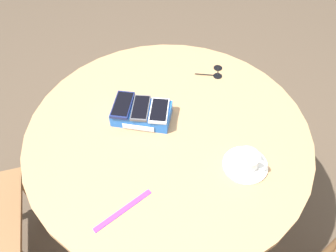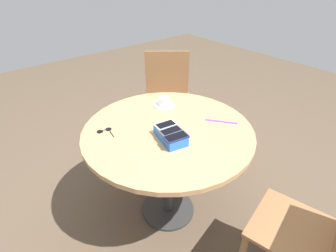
{
  "view_description": "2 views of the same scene",
  "coord_description": "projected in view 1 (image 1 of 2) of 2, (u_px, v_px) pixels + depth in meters",
  "views": [
    {
      "loc": [
        -0.04,
        -0.77,
        1.67
      ],
      "look_at": [
        0.0,
        0.0,
        0.76
      ],
      "focal_mm": 35.0,
      "sensor_mm": 36.0,
      "label": 1
    },
    {
      "loc": [
        -1.03,
        0.86,
        1.62
      ],
      "look_at": [
        0.0,
        0.0,
        0.76
      ],
      "focal_mm": 28.0,
      "sensor_mm": 36.0,
      "label": 2
    }
  ],
  "objects": [
    {
      "name": "sunglasses",
      "position": [
        216.0,
        72.0,
        1.41
      ],
      "size": [
        0.13,
        0.09,
        0.01
      ],
      "color": "black",
      "rests_on": "round_table"
    },
    {
      "name": "phone_navy",
      "position": [
        123.0,
        105.0,
        1.21
      ],
      "size": [
        0.09,
        0.14,
        0.01
      ],
      "color": "navy",
      "rests_on": "phone_box"
    },
    {
      "name": "phone_box",
      "position": [
        142.0,
        114.0,
        1.22
      ],
      "size": [
        0.24,
        0.16,
        0.05
      ],
      "color": "blue",
      "rests_on": "round_table"
    },
    {
      "name": "coffee_cup",
      "position": [
        248.0,
        160.0,
        1.08
      ],
      "size": [
        0.1,
        0.08,
        0.05
      ],
      "color": "white",
      "rests_on": "saucer"
    },
    {
      "name": "saucer",
      "position": [
        245.0,
        165.0,
        1.1
      ],
      "size": [
        0.15,
        0.15,
        0.01
      ],
      "primitive_type": "cylinder",
      "color": "white",
      "rests_on": "round_table"
    },
    {
      "name": "round_table",
      "position": [
        168.0,
        146.0,
        1.28
      ],
      "size": [
        1.05,
        1.05,
        0.74
      ],
      "color": "#2D2D2D",
      "rests_on": "ground_plane"
    },
    {
      "name": "phone_white",
      "position": [
        159.0,
        110.0,
        1.19
      ],
      "size": [
        0.08,
        0.13,
        0.01
      ],
      "color": "silver",
      "rests_on": "phone_box"
    },
    {
      "name": "ground_plane",
      "position": [
        168.0,
        217.0,
        1.77
      ],
      "size": [
        8.0,
        8.0,
        0.0
      ],
      "primitive_type": "plane",
      "color": "brown"
    },
    {
      "name": "lanyard_strap",
      "position": [
        123.0,
        210.0,
        1.0
      ],
      "size": [
        0.17,
        0.14,
        0.0
      ],
      "primitive_type": "cube",
      "rotation": [
        0.0,
        0.0,
        0.64
      ],
      "color": "purple",
      "rests_on": "round_table"
    },
    {
      "name": "phone_gray",
      "position": [
        141.0,
        108.0,
        1.2
      ],
      "size": [
        0.08,
        0.13,
        0.01
      ],
      "color": "#515156",
      "rests_on": "phone_box"
    }
  ]
}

